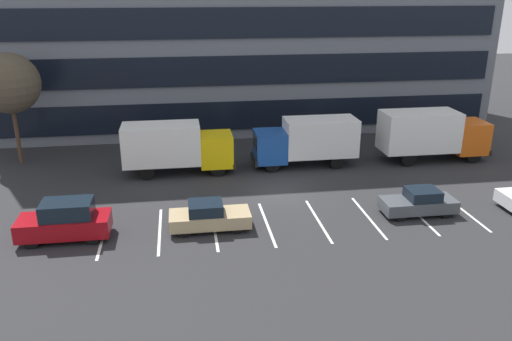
{
  "coord_description": "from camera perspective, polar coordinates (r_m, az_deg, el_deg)",
  "views": [
    {
      "loc": [
        -5.66,
        -28.87,
        11.96
      ],
      "look_at": [
        -1.31,
        0.19,
        1.4
      ],
      "focal_mm": 36.46,
      "sensor_mm": 36.0,
      "label": 1
    }
  ],
  "objects": [
    {
      "name": "bare_tree",
      "position": [
        39.26,
        -25.47,
        8.62
      ],
      "size": [
        4.12,
        4.12,
        7.72
      ],
      "color": "#473323",
      "rests_on": "ground_plane"
    },
    {
      "name": "box_truck_orange",
      "position": [
        38.96,
        18.71,
        3.93
      ],
      "size": [
        7.73,
        2.56,
        3.58
      ],
      "color": "#D85914",
      "rests_on": "ground_plane"
    },
    {
      "name": "sedan_charcoal",
      "position": [
        29.89,
        17.46,
        -3.36
      ],
      "size": [
        4.05,
        1.69,
        1.45
      ],
      "color": "#474C51",
      "rests_on": "ground_plane"
    },
    {
      "name": "lot_markings",
      "position": [
        27.89,
        4.06,
        -5.66
      ],
      "size": [
        19.74,
        5.4,
        0.01
      ],
      "color": "silver",
      "rests_on": "ground_plane"
    },
    {
      "name": "suv_maroon",
      "position": [
        27.37,
        -20.21,
        -5.22
      ],
      "size": [
        4.42,
        1.87,
        2.0
      ],
      "color": "maroon",
      "rests_on": "ground_plane"
    },
    {
      "name": "box_truck_blue",
      "position": [
        35.96,
        5.65,
        3.38
      ],
      "size": [
        7.16,
        2.37,
        3.32
      ],
      "color": "#194799",
      "rests_on": "ground_plane"
    },
    {
      "name": "ground_plane",
      "position": [
        31.76,
        2.4,
        -2.37
      ],
      "size": [
        120.0,
        120.0,
        0.0
      ],
      "primitive_type": "plane",
      "color": "#262628"
    },
    {
      "name": "box_truck_yellow",
      "position": [
        34.7,
        -8.79,
        2.69
      ],
      "size": [
        7.3,
        2.42,
        3.39
      ],
      "color": "yellow",
      "rests_on": "ground_plane"
    },
    {
      "name": "sedan_tan",
      "position": [
        26.92,
        -5.19,
        -5.04
      ],
      "size": [
        4.15,
        1.74,
        1.49
      ],
      "color": "tan",
      "rests_on": "ground_plane"
    }
  ]
}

